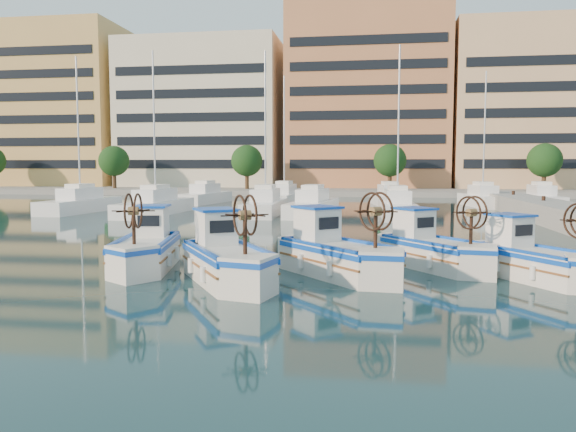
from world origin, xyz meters
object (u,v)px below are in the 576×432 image
Objects in this scene: fishing_boat_c at (336,252)px; fishing_boat_a at (147,247)px; fishing_boat_d at (432,247)px; fishing_boat_e at (532,257)px; fishing_boat_b at (226,257)px.

fishing_boat_a is at bearing 135.96° from fishing_boat_c.
fishing_boat_e is (2.78, -1.56, -0.02)m from fishing_boat_d.
fishing_boat_e is (9.07, 1.70, -0.07)m from fishing_boat_b.
fishing_boat_c is at bearing 150.48° from fishing_boat_e.
fishing_boat_a is 3.65m from fishing_boat_b.
fishing_boat_a reaches higher than fishing_boat_d.
fishing_boat_c is at bearing 174.25° from fishing_boat_d.
fishing_boat_a is 1.06× the size of fishing_boat_d.
fishing_boat_c reaches higher than fishing_boat_d.
fishing_boat_b reaches higher than fishing_boat_e.
fishing_boat_a is at bearing 152.95° from fishing_boat_d.
fishing_boat_c reaches higher than fishing_boat_a.
fishing_boat_a is at bearing 119.85° from fishing_boat_b.
fishing_boat_b reaches higher than fishing_boat_a.
fishing_boat_d is at bearing 118.66° from fishing_boat_e.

